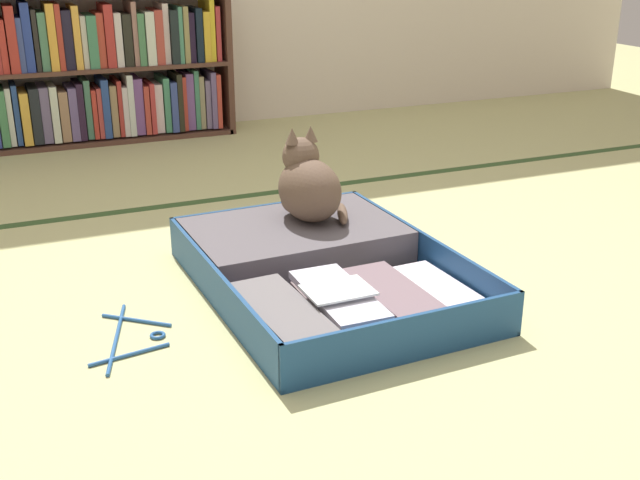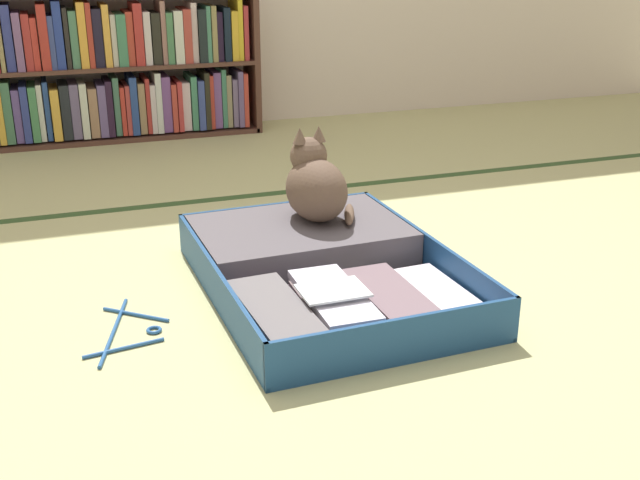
{
  "view_description": "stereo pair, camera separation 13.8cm",
  "coord_description": "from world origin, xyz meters",
  "px_view_note": "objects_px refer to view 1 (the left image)",
  "views": [
    {
      "loc": [
        -0.77,
        -1.78,
        0.96
      ],
      "look_at": [
        0.03,
        0.09,
        0.18
      ],
      "focal_mm": 43.98,
      "sensor_mm": 36.0,
      "label": 1
    },
    {
      "loc": [
        -0.64,
        -1.83,
        0.96
      ],
      "look_at": [
        0.03,
        0.09,
        0.18
      ],
      "focal_mm": 43.98,
      "sensor_mm": 36.0,
      "label": 2
    }
  ],
  "objects_px": {
    "clothes_hanger": "(130,337)",
    "black_cat": "(308,186)",
    "bookshelf": "(66,74)",
    "open_suitcase": "(314,266)"
  },
  "relations": [
    {
      "from": "clothes_hanger",
      "to": "black_cat",
      "type": "bearing_deg",
      "value": 28.68
    },
    {
      "from": "clothes_hanger",
      "to": "bookshelf",
      "type": "bearing_deg",
      "value": 86.84
    },
    {
      "from": "bookshelf",
      "to": "clothes_hanger",
      "type": "xyz_separation_m",
      "value": [
        -0.12,
        -2.19,
        -0.34
      ]
    },
    {
      "from": "open_suitcase",
      "to": "black_cat",
      "type": "relative_size",
      "value": 3.3
    },
    {
      "from": "black_cat",
      "to": "clothes_hanger",
      "type": "bearing_deg",
      "value": -151.32
    },
    {
      "from": "bookshelf",
      "to": "open_suitcase",
      "type": "distance_m",
      "value": 2.12
    },
    {
      "from": "open_suitcase",
      "to": "clothes_hanger",
      "type": "distance_m",
      "value": 0.59
    },
    {
      "from": "bookshelf",
      "to": "open_suitcase",
      "type": "bearing_deg",
      "value": -77.62
    },
    {
      "from": "black_cat",
      "to": "clothes_hanger",
      "type": "relative_size",
      "value": 0.8
    },
    {
      "from": "open_suitcase",
      "to": "clothes_hanger",
      "type": "xyz_separation_m",
      "value": [
        -0.57,
        -0.14,
        -0.05
      ]
    }
  ]
}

